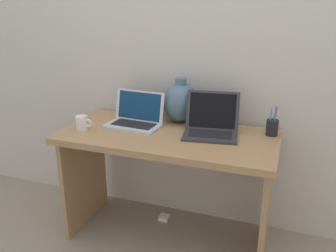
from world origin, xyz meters
The scene contains 9 objects.
ground_plane centered at (0.00, 0.00, 0.00)m, with size 6.00×6.00×0.00m, color gray.
back_wall centered at (0.00, 0.35, 1.20)m, with size 4.40×0.04×2.40m, color beige.
desk centered at (0.00, 0.00, 0.57)m, with size 1.31×0.62×0.74m.
laptop_left centered at (-0.25, 0.09, 0.80)m, with size 0.36×0.24×0.21m.
laptop_right centered at (0.25, 0.09, 0.80)m, with size 0.35×0.29×0.25m.
green_vase centered at (0.00, 0.25, 0.87)m, with size 0.23×0.23×0.29m.
coffee_mug centered at (-0.53, -0.11, 0.79)m, with size 0.11×0.07×0.09m.
pen_cup centered at (0.60, 0.19, 0.79)m, with size 0.07×0.07×0.19m.
power_brick centered at (-0.09, 0.17, 0.01)m, with size 0.07×0.07×0.03m, color white.
Camera 1 is at (0.68, -1.94, 1.53)m, focal length 38.74 mm.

